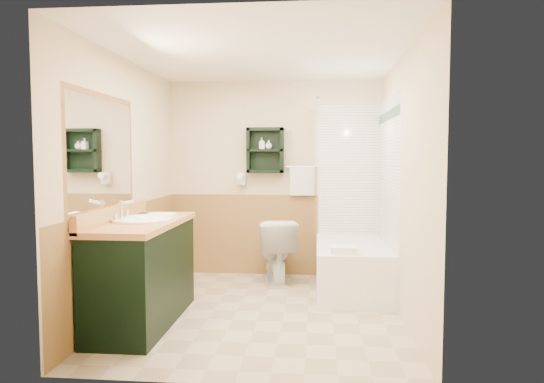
{
  "coord_description": "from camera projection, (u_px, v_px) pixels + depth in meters",
  "views": [
    {
      "loc": [
        0.52,
        -4.48,
        1.46
      ],
      "look_at": [
        0.09,
        0.2,
        1.13
      ],
      "focal_mm": 32.0,
      "sensor_mm": 36.0,
      "label": 1
    }
  ],
  "objects": [
    {
      "name": "tub_towel",
      "position": [
        344.0,
        250.0,
        4.73
      ],
      "size": [
        0.25,
        0.21,
        0.07
      ],
      "primitive_type": "cube",
      "color": "white",
      "rests_on": "bathtub"
    },
    {
      "name": "wall_shelf",
      "position": [
        265.0,
        150.0,
        5.9
      ],
      "size": [
        0.45,
        0.15,
        0.55
      ],
      "primitive_type": "cube",
      "color": "black",
      "rests_on": "back_wall"
    },
    {
      "name": "wainscot_left",
      "position": [
        128.0,
        257.0,
        4.68
      ],
      "size": [
        2.98,
        2.98,
        1.0
      ],
      "primitive_type": null,
      "color": "#B28248",
      "rests_on": "left_wall"
    },
    {
      "name": "ceiling",
      "position": [
        260.0,
        53.0,
        4.43
      ],
      "size": [
        2.6,
        3.0,
        0.04
      ],
      "primitive_type": "cube",
      "color": "white",
      "rests_on": "back_wall"
    },
    {
      "name": "counter_towel",
      "position": [
        161.0,
        216.0,
        4.42
      ],
      "size": [
        0.25,
        0.2,
        0.04
      ],
      "primitive_type": "cube",
      "color": "white",
      "rests_on": "vanity"
    },
    {
      "name": "tile_back",
      "position": [
        358.0,
        191.0,
        5.9
      ],
      "size": [
        0.95,
        0.95,
        2.1
      ],
      "primitive_type": null,
      "color": "white",
      "rests_on": "back_wall"
    },
    {
      "name": "left_wall",
      "position": [
        123.0,
        185.0,
        4.64
      ],
      "size": [
        0.04,
        3.0,
        2.4
      ],
      "primitive_type": "cube",
      "color": "beige",
      "rests_on": "ground"
    },
    {
      "name": "towel_bar",
      "position": [
        302.0,
        167.0,
        5.91
      ],
      "size": [
        0.4,
        0.06,
        0.4
      ],
      "primitive_type": null,
      "color": "white",
      "rests_on": "back_wall"
    },
    {
      "name": "toilet",
      "position": [
        275.0,
        251.0,
        5.66
      ],
      "size": [
        0.58,
        0.83,
        0.74
      ],
      "primitive_type": "imported",
      "rotation": [
        0.0,
        0.0,
        3.36
      ],
      "color": "white",
      "rests_on": "ground"
    },
    {
      "name": "back_wall",
      "position": [
        274.0,
        179.0,
        6.03
      ],
      "size": [
        2.6,
        0.04,
        2.4
      ],
      "primitive_type": "cube",
      "color": "beige",
      "rests_on": "ground"
    },
    {
      "name": "tile_accent",
      "position": [
        388.0,
        116.0,
        5.1
      ],
      "size": [
        1.5,
        1.5,
        0.1
      ],
      "primitive_type": null,
      "color": "#144628",
      "rests_on": "right_wall"
    },
    {
      "name": "curtain_rod",
      "position": [
        318.0,
        107.0,
        5.16
      ],
      "size": [
        0.03,
        1.6,
        0.03
      ],
      "primitive_type": "cylinder",
      "rotation": [
        1.57,
        0.0,
        0.0
      ],
      "color": "silver",
      "rests_on": "back_wall"
    },
    {
      "name": "soap_bottle_b",
      "position": [
        269.0,
        146.0,
        5.88
      ],
      "size": [
        0.1,
        0.12,
        0.08
      ],
      "primitive_type": "imported",
      "rotation": [
        0.0,
        0.0,
        0.18
      ],
      "color": "white",
      "rests_on": "wall_shelf"
    },
    {
      "name": "wainscot_back",
      "position": [
        274.0,
        235.0,
        6.04
      ],
      "size": [
        2.58,
        2.58,
        1.0
      ],
      "primitive_type": null,
      "color": "#B28248",
      "rests_on": "back_wall"
    },
    {
      "name": "hair_dryer",
      "position": [
        241.0,
        179.0,
        5.97
      ],
      "size": [
        0.1,
        0.24,
        0.18
      ],
      "primitive_type": null,
      "color": "white",
      "rests_on": "back_wall"
    },
    {
      "name": "bathtub",
      "position": [
        353.0,
        267.0,
        5.33
      ],
      "size": [
        0.79,
        1.5,
        0.53
      ],
      "primitive_type": "cube",
      "color": "white",
      "rests_on": "ground"
    },
    {
      "name": "soap_bottle_a",
      "position": [
        262.0,
        146.0,
        5.89
      ],
      "size": [
        0.09,
        0.15,
        0.07
      ],
      "primitive_type": "imported",
      "rotation": [
        0.0,
        0.0,
        0.18
      ],
      "color": "white",
      "rests_on": "wall_shelf"
    },
    {
      "name": "floor",
      "position": [
        260.0,
        312.0,
        4.6
      ],
      "size": [
        3.0,
        3.0,
        0.0
      ],
      "primitive_type": "plane",
      "color": "#CAB594",
      "rests_on": "ground"
    },
    {
      "name": "mirror_frame",
      "position": [
        102.0,
        153.0,
        4.06
      ],
      "size": [
        1.3,
        1.3,
        1.0
      ],
      "primitive_type": null,
      "color": "#9B6933",
      "rests_on": "left_wall"
    },
    {
      "name": "vanity_book",
      "position": [
        137.0,
        203.0,
        4.55
      ],
      "size": [
        0.18,
        0.04,
        0.25
      ],
      "primitive_type": "imported",
      "rotation": [
        0.0,
        0.0,
        0.09
      ],
      "color": "black",
      "rests_on": "vanity"
    },
    {
      "name": "vanity",
      "position": [
        143.0,
        272.0,
        4.26
      ],
      "size": [
        0.59,
        1.44,
        0.91
      ],
      "primitive_type": "cube",
      "color": "black",
      "rests_on": "ground"
    },
    {
      "name": "mirror_glass",
      "position": [
        103.0,
        153.0,
        4.06
      ],
      "size": [
        1.2,
        1.2,
        0.9
      ],
      "primitive_type": null,
      "color": "white",
      "rests_on": "left_wall"
    },
    {
      "name": "shower_curtain",
      "position": [
        317.0,
        186.0,
        5.39
      ],
      "size": [
        1.05,
        1.05,
        1.7
      ],
      "primitive_type": null,
      "color": "#C3BA93",
      "rests_on": "curtain_rod"
    },
    {
      "name": "tile_right",
      "position": [
        388.0,
        196.0,
        5.15
      ],
      "size": [
        1.5,
        1.5,
        2.1
      ],
      "primitive_type": null,
      "color": "white",
      "rests_on": "right_wall"
    },
    {
      "name": "right_wall",
      "position": [
        404.0,
        186.0,
        4.4
      ],
      "size": [
        0.04,
        3.0,
        2.4
      ],
      "primitive_type": "cube",
      "color": "beige",
      "rests_on": "ground"
    }
  ]
}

